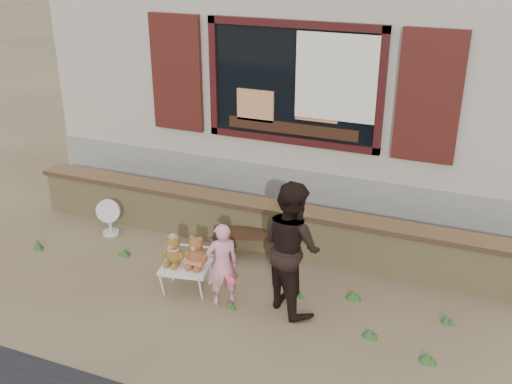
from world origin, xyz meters
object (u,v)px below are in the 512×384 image
at_px(teddy_bear_right, 197,251).
at_px(child, 222,264).
at_px(adult, 291,247).
at_px(folding_chair, 186,267).
at_px(teddy_bear_left, 174,249).
at_px(bench, 268,238).

bearing_deg(teddy_bear_right, child, -27.05).
relative_size(teddy_bear_right, adult, 0.26).
xyz_separation_m(child, adult, (0.74, 0.23, 0.27)).
height_order(teddy_bear_right, adult, adult).
height_order(folding_chair, teddy_bear_right, teddy_bear_right).
distance_m(teddy_bear_left, adult, 1.43).
bearing_deg(teddy_bear_left, child, -15.93).
distance_m(folding_chair, teddy_bear_left, 0.26).
xyz_separation_m(teddy_bear_left, teddy_bear_right, (0.28, 0.05, 0.01)).
bearing_deg(adult, teddy_bear_left, 42.60).
bearing_deg(adult, teddy_bear_right, 41.62).
bearing_deg(child, folding_chair, -45.73).
relative_size(folding_chair, child, 0.63).
bearing_deg(teddy_bear_left, folding_chair, 0.00).
bearing_deg(adult, child, 52.76).
distance_m(teddy_bear_left, child, 0.66).
distance_m(teddy_bear_right, adult, 1.15).
bearing_deg(child, teddy_bear_left, -41.55).
bearing_deg(child, teddy_bear_right, -52.67).
distance_m(folding_chair, adult, 1.35).
relative_size(folding_chair, adult, 0.41).
relative_size(bench, adult, 0.93).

